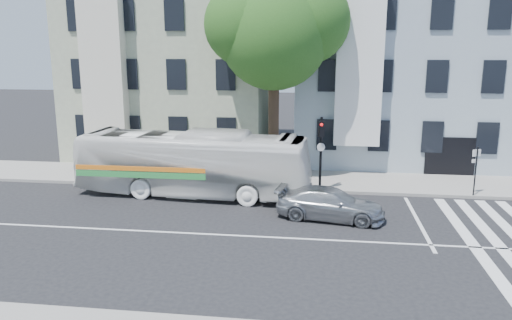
# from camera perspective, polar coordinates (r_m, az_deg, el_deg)

# --- Properties ---
(ground) EXTENTS (120.00, 120.00, 0.00)m
(ground) POSITION_cam_1_polar(r_m,az_deg,el_deg) (18.82, -0.60, -8.72)
(ground) COLOR black
(ground) RESTS_ON ground
(sidewalk_far) EXTENTS (80.00, 4.00, 0.15)m
(sidewalk_far) POSITION_cam_1_polar(r_m,az_deg,el_deg) (26.35, 1.86, -2.22)
(sidewalk_far) COLOR gray
(sidewalk_far) RESTS_ON ground
(building_left) EXTENTS (12.00, 10.00, 11.00)m
(building_left) POSITION_cam_1_polar(r_m,az_deg,el_deg) (33.72, -8.96, 10.27)
(building_left) COLOR #959C83
(building_left) RESTS_ON ground
(building_right) EXTENTS (12.00, 10.00, 11.00)m
(building_right) POSITION_cam_1_polar(r_m,az_deg,el_deg) (32.67, 15.70, 9.88)
(building_right) COLOR #909EAB
(building_right) RESTS_ON ground
(street_tree) EXTENTS (7.30, 5.90, 11.10)m
(street_tree) POSITION_cam_1_polar(r_m,az_deg,el_deg) (26.19, 2.28, 14.83)
(street_tree) COLOR #2D2116
(street_tree) RESTS_ON ground
(bus) EXTENTS (3.47, 11.25, 3.09)m
(bus) POSITION_cam_1_polar(r_m,az_deg,el_deg) (23.68, -7.26, -0.38)
(bus) COLOR white
(bus) RESTS_ON ground
(sedan) EXTENTS (2.47, 4.64, 1.28)m
(sedan) POSITION_cam_1_polar(r_m,az_deg,el_deg) (20.70, 8.47, -4.96)
(sedan) COLOR #A5A7AC
(sedan) RESTS_ON ground
(hedge) EXTENTS (8.54, 1.98, 0.70)m
(hedge) POSITION_cam_1_polar(r_m,az_deg,el_deg) (25.28, -7.14, -1.97)
(hedge) COLOR #366220
(hedge) RESTS_ON sidewalk_far
(traffic_signal) EXTENTS (0.38, 0.51, 3.70)m
(traffic_signal) POSITION_cam_1_polar(r_m,az_deg,el_deg) (23.71, 7.44, 1.72)
(traffic_signal) COLOR black
(traffic_signal) RESTS_ON ground
(far_sign_pole) EXTENTS (0.40, 0.23, 2.32)m
(far_sign_pole) POSITION_cam_1_polar(r_m,az_deg,el_deg) (25.10, 23.84, -0.43)
(far_sign_pole) COLOR black
(far_sign_pole) RESTS_ON sidewalk_far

